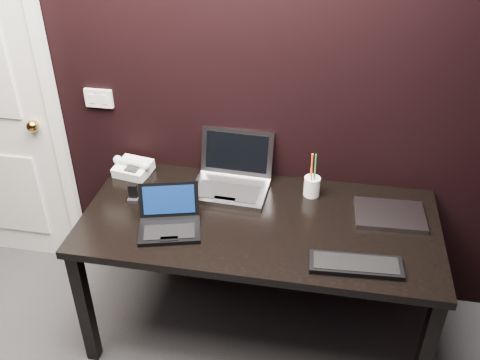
% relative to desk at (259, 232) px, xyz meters
% --- Properties ---
extents(wall_back, '(4.00, 0.00, 4.00)m').
position_rel_desk_xyz_m(wall_back, '(-0.30, 0.40, 0.64)').
color(wall_back, black).
rests_on(wall_back, ground).
extents(wall_switch, '(0.15, 0.02, 0.10)m').
position_rel_desk_xyz_m(wall_switch, '(-0.92, 0.39, 0.46)').
color(wall_switch, silver).
rests_on(wall_switch, wall_back).
extents(desk, '(1.70, 0.80, 0.74)m').
position_rel_desk_xyz_m(desk, '(0.00, 0.00, 0.00)').
color(desk, black).
rests_on(desk, ground).
extents(netbook, '(0.34, 0.32, 0.18)m').
position_rel_desk_xyz_m(netbook, '(-0.40, -0.14, 0.11)').
color(netbook, black).
rests_on(netbook, desk).
extents(silver_laptop, '(0.40, 0.36, 0.26)m').
position_rel_desk_xyz_m(silver_laptop, '(-0.18, 0.24, 0.13)').
color(silver_laptop, gray).
rests_on(silver_laptop, desk).
extents(ext_keyboard, '(0.40, 0.16, 0.02)m').
position_rel_desk_xyz_m(ext_keyboard, '(0.45, -0.26, 0.09)').
color(ext_keyboard, black).
rests_on(ext_keyboard, desk).
extents(closed_laptop, '(0.34, 0.25, 0.02)m').
position_rel_desk_xyz_m(closed_laptop, '(0.61, 0.13, 0.09)').
color(closed_laptop, gray).
rests_on(closed_laptop, desk).
extents(desk_phone, '(0.22, 0.19, 0.11)m').
position_rel_desk_xyz_m(desk_phone, '(-0.73, 0.28, 0.12)').
color(desk_phone, white).
rests_on(desk_phone, desk).
extents(mobile_phone, '(0.06, 0.05, 0.09)m').
position_rel_desk_xyz_m(mobile_phone, '(-0.64, 0.04, 0.11)').
color(mobile_phone, black).
rests_on(mobile_phone, desk).
extents(pen_cup, '(0.10, 0.10, 0.24)m').
position_rel_desk_xyz_m(pen_cup, '(0.23, 0.25, 0.13)').
color(pen_cup, white).
rests_on(pen_cup, desk).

